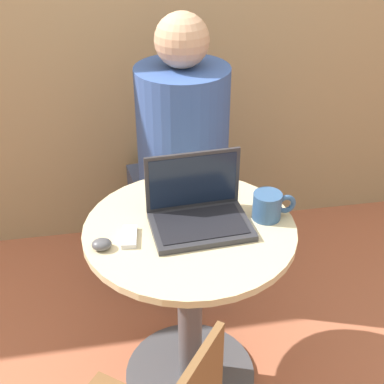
% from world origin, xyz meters
% --- Properties ---
extents(ground_plane, '(12.00, 12.00, 0.00)m').
position_xyz_m(ground_plane, '(0.00, 0.00, 0.00)').
color(ground_plane, '#B26042').
extents(round_table, '(0.69, 0.69, 0.72)m').
position_xyz_m(round_table, '(0.00, 0.00, 0.47)').
color(round_table, '#4C4C51').
rests_on(round_table, ground_plane).
extents(laptop, '(0.33, 0.24, 0.22)m').
position_xyz_m(laptop, '(0.03, 0.02, 0.77)').
color(laptop, '#2D2D33').
rests_on(laptop, round_table).
extents(cell_phone, '(0.06, 0.11, 0.02)m').
position_xyz_m(cell_phone, '(-0.20, -0.03, 0.73)').
color(cell_phone, silver).
rests_on(cell_phone, round_table).
extents(computer_mouse, '(0.06, 0.05, 0.03)m').
position_xyz_m(computer_mouse, '(-0.28, -0.07, 0.74)').
color(computer_mouse, '#4C4C51').
rests_on(computer_mouse, round_table).
extents(coffee_cup, '(0.15, 0.10, 0.09)m').
position_xyz_m(coffee_cup, '(0.26, 0.01, 0.77)').
color(coffee_cup, '#335684').
rests_on(coffee_cup, round_table).
extents(person_seated, '(0.42, 0.61, 1.26)m').
position_xyz_m(person_seated, '(0.06, 0.63, 0.52)').
color(person_seated, '#3D4766').
rests_on(person_seated, ground_plane).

